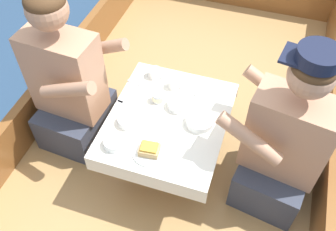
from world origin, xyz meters
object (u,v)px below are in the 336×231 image
Objects in this scene: coffee_cup_port at (155,73)px; coffee_cup_starboard at (174,84)px; person_port at (69,86)px; sandwich at (149,149)px; tin_can at (158,97)px; person_starboard at (283,145)px.

coffee_cup_port is 1.07× the size of coffee_cup_starboard.
coffee_cup_starboard is (0.58, 0.20, 0.00)m from person_port.
coffee_cup_port is at bearing 34.42° from person_port.
sandwich is at bearing -73.13° from coffee_cup_port.
coffee_cup_starboard is at bearing 23.58° from person_port.
sandwich is at bearing -77.48° from tin_can.
sandwich is 0.57m from coffee_cup_port.
sandwich is at bearing -21.25° from person_port.
tin_can is (0.09, -0.19, 0.00)m from coffee_cup_port.
tin_can is at bearing 11.65° from person_port.
person_starboard is at bearing 21.87° from sandwich.
person_port reaches higher than sandwich.
coffee_cup_starboard is at bearing -20.45° from coffee_cup_port.
coffee_cup_starboard is at bearing 68.26° from tin_can.
sandwich is 0.49m from coffee_cup_starboard.
person_starboard is 10.46× the size of coffee_cup_starboard.
coffee_cup_port is at bearing -10.32° from person_starboard.
coffee_cup_port is 1.57× the size of tin_can.
person_starboard is 9.68× the size of sandwich.
coffee_cup_port is at bearing 106.87° from sandwich.
sandwich is (0.60, -0.29, 0.01)m from person_port.
tin_can reaches higher than coffee_cup_port.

